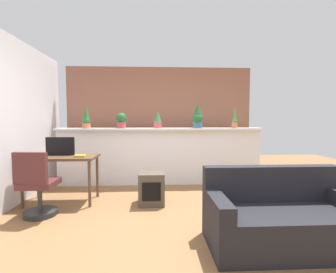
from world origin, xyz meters
name	(u,v)px	position (x,y,z in m)	size (l,w,h in m)	color
ground_plane	(163,226)	(0.00, 0.00, 0.00)	(12.00, 12.00, 0.00)	brown
divider_wall	(160,157)	(0.00, 2.00, 0.56)	(4.11, 0.16, 1.12)	white
plant_shelf	(160,129)	(0.00, 1.96, 1.14)	(4.11, 0.30, 0.04)	white
brick_wall_behind	(160,123)	(0.00, 2.60, 1.25)	(4.11, 0.10, 2.50)	#935B47
potted_plant_0	(86,118)	(-1.47, 1.95, 1.36)	(0.16, 0.16, 0.45)	#C66B42
potted_plant_1	(121,120)	(-0.78, 1.95, 1.32)	(0.21, 0.21, 0.30)	#B7474C
potted_plant_2	(158,119)	(-0.05, 1.99, 1.33)	(0.16, 0.16, 0.35)	#B7474C
potted_plant_3	(198,117)	(0.76, 1.95, 1.39)	(0.23, 0.23, 0.49)	#386B84
potted_plant_4	(235,118)	(1.52, 1.96, 1.35)	(0.11, 0.11, 0.47)	#C66B42
desk	(62,161)	(-1.60, 0.98, 0.67)	(1.10, 0.60, 0.75)	brown
tv_monitor	(60,146)	(-1.64, 1.06, 0.90)	(0.45, 0.04, 0.30)	black
office_chair	(37,189)	(-1.70, 0.37, 0.39)	(0.46, 0.47, 0.91)	#262628
side_cube_shelf	(152,188)	(-0.16, 0.82, 0.25)	(0.40, 0.41, 0.50)	#4C4238
book_on_desk	(80,156)	(-1.26, 0.83, 0.77)	(0.17, 0.12, 0.04)	gold
couch	(281,219)	(1.23, -0.52, 0.28)	(1.56, 0.76, 0.80)	black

